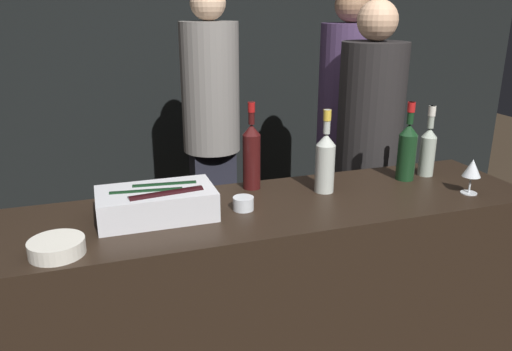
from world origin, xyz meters
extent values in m
cube|color=black|center=(0.00, 2.43, 1.40)|extent=(6.40, 0.06, 2.80)
cube|color=black|center=(0.00, 0.29, 0.48)|extent=(2.33, 0.59, 0.97)
cube|color=silver|center=(-0.40, 0.31, 1.02)|extent=(0.43, 0.24, 0.11)
cylinder|color=black|center=(-0.37, 0.26, 1.05)|extent=(0.28, 0.11, 0.07)
cylinder|color=black|center=(-0.43, 0.31, 1.05)|extent=(0.27, 0.10, 0.06)
cylinder|color=black|center=(-0.36, 0.36, 1.05)|extent=(0.25, 0.09, 0.06)
cylinder|color=silver|center=(-0.74, 0.11, 0.99)|extent=(0.18, 0.18, 0.05)
cylinder|color=gray|center=(-0.74, 0.11, 1.01)|extent=(0.15, 0.15, 0.01)
cylinder|color=silver|center=(0.90, 0.15, 0.97)|extent=(0.07, 0.07, 0.00)
cylinder|color=silver|center=(0.90, 0.15, 1.01)|extent=(0.01, 0.01, 0.07)
cone|color=silver|center=(0.90, 0.15, 1.08)|extent=(0.08, 0.08, 0.07)
cylinder|color=silver|center=(-0.07, 0.28, 0.99)|extent=(0.08, 0.08, 0.05)
sphere|color=#F9D67F|center=(-0.07, 0.28, 1.00)|extent=(0.04, 0.04, 0.04)
cylinder|color=#380F0F|center=(0.04, 0.51, 1.09)|extent=(0.08, 0.08, 0.24)
cone|color=#380F0F|center=(0.04, 0.51, 1.23)|extent=(0.08, 0.08, 0.05)
cylinder|color=#380F0F|center=(0.04, 0.51, 1.30)|extent=(0.03, 0.03, 0.09)
cylinder|color=maroon|center=(0.04, 0.51, 1.33)|extent=(0.03, 0.03, 0.04)
cylinder|color=#9EA899|center=(0.87, 0.41, 1.06)|extent=(0.07, 0.07, 0.18)
cone|color=#9EA899|center=(0.87, 0.41, 1.17)|extent=(0.07, 0.07, 0.04)
cylinder|color=#9EA899|center=(0.87, 0.41, 1.25)|extent=(0.03, 0.03, 0.10)
cylinder|color=silver|center=(0.87, 0.41, 1.27)|extent=(0.03, 0.03, 0.05)
cylinder|color=#B2B7AD|center=(0.32, 0.37, 1.07)|extent=(0.08, 0.08, 0.21)
cone|color=#B2B7AD|center=(0.32, 0.37, 1.20)|extent=(0.08, 0.08, 0.05)
cylinder|color=#B2B7AD|center=(0.32, 0.37, 1.27)|extent=(0.03, 0.03, 0.10)
cylinder|color=gold|center=(0.32, 0.37, 1.30)|extent=(0.03, 0.03, 0.05)
cylinder|color=#143319|center=(0.75, 0.39, 1.07)|extent=(0.08, 0.08, 0.21)
cone|color=#143319|center=(0.75, 0.39, 1.20)|extent=(0.08, 0.08, 0.05)
cylinder|color=#143319|center=(0.75, 0.39, 1.28)|extent=(0.03, 0.03, 0.10)
cylinder|color=red|center=(0.75, 0.39, 1.30)|extent=(0.03, 0.03, 0.04)
cube|color=black|center=(0.84, 0.87, 0.41)|extent=(0.27, 0.19, 0.81)
cylinder|color=black|center=(0.84, 0.87, 1.18)|extent=(0.35, 0.35, 0.74)
sphere|color=tan|center=(0.84, 0.87, 1.66)|extent=(0.21, 0.21, 0.21)
cube|color=black|center=(0.95, 1.35, 0.43)|extent=(0.27, 0.20, 0.86)
cylinder|color=#473356|center=(0.95, 1.35, 1.24)|extent=(0.36, 0.36, 0.77)
sphere|color=#997051|center=(0.95, 1.35, 1.74)|extent=(0.21, 0.21, 0.21)
cube|color=black|center=(0.11, 1.52, 0.43)|extent=(0.27, 0.19, 0.87)
cylinder|color=slate|center=(0.11, 1.52, 1.25)|extent=(0.35, 0.35, 0.78)
sphere|color=beige|center=(0.11, 1.52, 1.75)|extent=(0.21, 0.21, 0.21)
camera|label=1|loc=(-0.59, -1.45, 1.72)|focal=35.00mm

